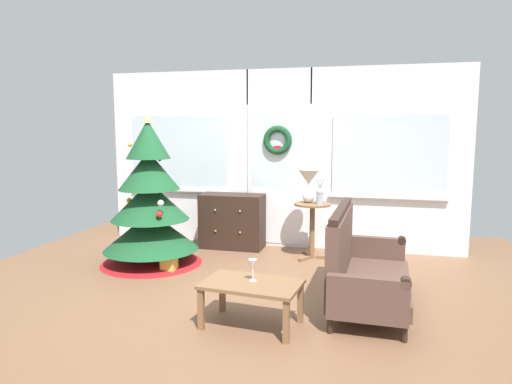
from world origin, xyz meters
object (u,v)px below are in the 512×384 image
Objects in this scene: flower_vase at (320,195)px; wine_glass at (253,265)px; christmas_tree at (150,208)px; dresser_cabinet at (232,221)px; settee_sofa at (360,267)px; gift_box at (169,264)px; table_lamp at (309,181)px; side_table at (312,220)px; coffee_table at (252,289)px.

wine_glass is (-0.33, -2.17, -0.32)m from flower_vase.
dresser_cabinet is (0.77, 1.02, -0.32)m from christmas_tree.
settee_sofa is at bearing -69.24° from flower_vase.
gift_box is (0.36, -0.25, -0.63)m from christmas_tree.
table_lamp is 2.26× the size of wine_glass.
table_lamp is (-0.72, 1.59, 0.65)m from settee_sofa.
settee_sofa is at bearing -66.78° from side_table.
wine_glass is at bearing -98.66° from flower_vase.
dresser_cabinet reaches higher than wine_glass.
flower_vase is at bearing 110.76° from settee_sofa.
christmas_tree is at bearing -157.36° from table_lamp.
settee_sofa is at bearing 37.46° from wine_glass.
table_lamp is 2.08m from gift_box.
christmas_tree is 1.32m from dresser_cabinet.
gift_box is (-1.37, 1.27, -0.25)m from coffee_table.
christmas_tree is 2.58× the size of side_table.
table_lamp is at bearing 85.80° from coffee_table.
table_lamp is (1.13, -0.23, 0.63)m from dresser_cabinet.
side_table is at bearing 149.04° from flower_vase.
dresser_cabinet reaches higher than side_table.
gift_box is (-0.41, -1.27, -0.30)m from dresser_cabinet.
flower_vase is at bearing -32.01° from table_lamp.
settee_sofa reaches higher than gift_box.
christmas_tree is 0.77m from gift_box.
christmas_tree is 5.44× the size of flower_vase.
flower_vase is 1.79× the size of wine_glass.
flower_vase is at bearing -30.96° from side_table.
side_table is 1.68× the size of table_lamp.
side_table is 2.11× the size of flower_vase.
settee_sofa is at bearing 39.09° from coffee_table.
wine_glass is at bearing -69.06° from dresser_cabinet.
dresser_cabinet is 1.22m from side_table.
side_table is at bearing 21.00° from christmas_tree.
gift_box is (-1.37, 1.23, -0.45)m from wine_glass.
christmas_tree is 2.11× the size of dresser_cabinet.
christmas_tree is 2.17m from flower_vase.
side_table is (1.19, -0.27, 0.13)m from dresser_cabinet.
dresser_cabinet is 2.71m from coffee_table.
table_lamp is 1.26× the size of flower_vase.
coffee_table is at bearing -94.20° from table_lamp.
flower_vase is (2.06, 0.69, 0.14)m from christmas_tree.
wine_glass is at bearing -41.93° from gift_box.
christmas_tree is at bearing 144.71° from gift_box.
christmas_tree is 2.28m from wine_glass.
table_lamp is 2.42m from coffee_table.
gift_box is (-1.54, -1.04, -0.94)m from table_lamp.
flower_vase is at bearing -14.19° from dresser_cabinet.
side_table is at bearing -12.60° from dresser_cabinet.
christmas_tree is at bearing 138.59° from coffee_table.
table_lamp is at bearing 85.70° from wine_glass.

